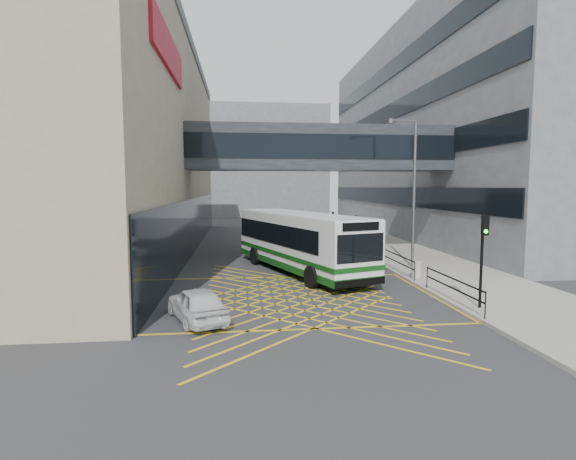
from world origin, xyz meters
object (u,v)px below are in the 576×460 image
object	(u,v)px
traffic_light	(483,248)
litter_bin	(416,269)
car_white	(197,304)
pedestrian_b	(356,224)
car_silver	(279,234)
car_dark	(270,241)
street_lamp	(411,184)
pedestrian_a	(352,226)
pedestrian_c	(333,221)
bus	(299,240)

from	to	relation	value
traffic_light	litter_bin	world-z (taller)	traffic_light
car_white	pedestrian_b	xyz separation A→B (m)	(13.63, 29.25, 0.39)
car_silver	litter_bin	distance (m)	18.11
car_dark	litter_bin	bearing A→B (deg)	139.57
pedestrian_b	street_lamp	bearing A→B (deg)	-139.11
car_white	street_lamp	world-z (taller)	street_lamp
car_dark	pedestrian_a	size ratio (longest dim) A/B	2.21
litter_bin	pedestrian_a	xyz separation A→B (m)	(1.55, 19.41, 0.54)
pedestrian_a	pedestrian_c	world-z (taller)	pedestrian_c
car_white	pedestrian_b	size ratio (longest dim) A/B	2.30
car_silver	street_lamp	bearing A→B (deg)	137.56
bus	street_lamp	distance (m)	7.32
bus	pedestrian_b	xyz separation A→B (m)	(8.72, 20.20, -0.77)
litter_bin	pedestrian_a	world-z (taller)	pedestrian_a
car_white	pedestrian_a	distance (m)	28.15
car_silver	traffic_light	world-z (taller)	traffic_light
street_lamp	litter_bin	xyz separation A→B (m)	(-0.83, -3.08, -4.42)
street_lamp	pedestrian_b	world-z (taller)	street_lamp
pedestrian_c	pedestrian_b	bearing A→B (deg)	156.63
bus	litter_bin	bearing A→B (deg)	-48.10
bus	pedestrian_c	world-z (taller)	bus
car_silver	street_lamp	size ratio (longest dim) A/B	0.56
street_lamp	car_silver	bearing A→B (deg)	100.54
car_white	pedestrian_b	bearing A→B (deg)	-136.83
bus	pedestrian_a	xyz separation A→B (m)	(7.31, 16.30, -0.68)
pedestrian_a	car_silver	bearing A→B (deg)	11.44
pedestrian_a	bus	bearing A→B (deg)	60.26
car_white	litter_bin	bearing A→B (deg)	-172.75
traffic_light	pedestrian_c	size ratio (longest dim) A/B	1.85
car_dark	traffic_light	xyz separation A→B (m)	(6.90, -18.35, 1.85)
car_silver	pedestrian_c	bearing A→B (deg)	-103.44
car_silver	pedestrian_b	bearing A→B (deg)	-121.71
car_dark	pedestrian_c	size ratio (longest dim) A/B	2.17
traffic_light	pedestrian_b	xyz separation A→B (m)	(2.79, 29.30, -1.49)
pedestrian_a	pedestrian_b	bearing A→B (deg)	-115.48
car_white	pedestrian_c	distance (m)	34.48
pedestrian_c	street_lamp	bearing A→B (deg)	125.91
traffic_light	pedestrian_a	size ratio (longest dim) A/B	1.87
car_dark	litter_bin	distance (m)	14.08
car_white	pedestrian_a	size ratio (longest dim) A/B	2.07
traffic_light	car_silver	bearing A→B (deg)	111.04
car_dark	car_silver	world-z (taller)	car_silver
street_lamp	bus	bearing A→B (deg)	165.63
traffic_light	pedestrian_a	bearing A→B (deg)	93.85
car_silver	traffic_light	xyz separation A→B (m)	(5.81, -23.19, 1.79)
car_silver	car_white	bearing A→B (deg)	100.68
litter_bin	traffic_light	bearing A→B (deg)	-88.35
pedestrian_a	litter_bin	bearing A→B (deg)	79.83
car_dark	pedestrian_b	xyz separation A→B (m)	(9.70, 10.95, 0.36)
street_lamp	pedestrian_c	world-z (taller)	street_lamp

